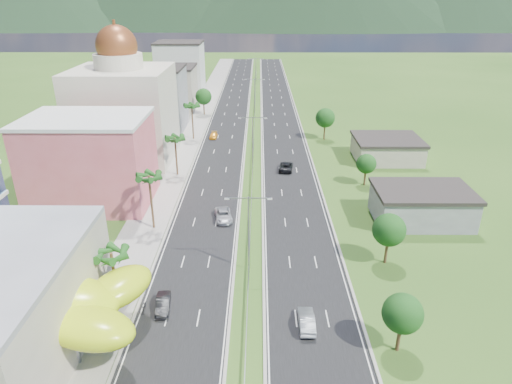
{
  "coord_description": "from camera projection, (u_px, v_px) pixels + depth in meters",
  "views": [
    {
      "loc": [
        1.32,
        -42.5,
        34.84
      ],
      "look_at": [
        0.9,
        20.52,
        7.0
      ],
      "focal_mm": 32.0,
      "sensor_mm": 36.0,
      "label": 1
    }
  ],
  "objects": [
    {
      "name": "leafy_tree_rc",
      "position": [
        366.0,
        164.0,
        87.64
      ],
      "size": [
        3.85,
        3.85,
        6.33
      ],
      "color": "#47301C",
      "rests_on": "ground"
    },
    {
      "name": "ground",
      "position": [
        247.0,
        318.0,
        52.96
      ],
      "size": [
        500.0,
        500.0,
        0.0
      ],
      "primitive_type": "plane",
      "color": "#2D5119",
      "rests_on": "ground"
    },
    {
      "name": "midrise_white",
      "position": [
        180.0,
        69.0,
        163.83
      ],
      "size": [
        16.0,
        15.0,
        18.0
      ],
      "primitive_type": "cube",
      "color": "silver",
      "rests_on": "ground"
    },
    {
      "name": "shed_far",
      "position": [
        387.0,
        150.0,
        102.19
      ],
      "size": [
        14.0,
        12.0,
        4.4
      ],
      "primitive_type": "cube",
      "color": "#A49887",
      "rests_on": "ground"
    },
    {
      "name": "road_left",
      "position": [
        229.0,
        119.0,
        135.32
      ],
      "size": [
        11.0,
        260.0,
        0.04
      ],
      "primitive_type": "cube",
      "color": "black",
      "rests_on": "ground"
    },
    {
      "name": "leafy_tree_rb",
      "position": [
        389.0,
        230.0,
        61.73
      ],
      "size": [
        4.55,
        4.55,
        7.47
      ],
      "color": "#47301C",
      "rests_on": "ground"
    },
    {
      "name": "streetlight_median_c",
      "position": [
        253.0,
        137.0,
        95.97
      ],
      "size": [
        6.04,
        0.25,
        11.0
      ],
      "color": "gray",
      "rests_on": "ground"
    },
    {
      "name": "leafy_tree_ra",
      "position": [
        403.0,
        314.0,
        46.36
      ],
      "size": [
        4.2,
        4.2,
        6.9
      ],
      "color": "#47301C",
      "rests_on": "ground"
    },
    {
      "name": "midrise_beige",
      "position": [
        169.0,
        89.0,
        143.8
      ],
      "size": [
        16.0,
        15.0,
        13.0
      ],
      "primitive_type": "cube",
      "color": "#A49887",
      "rests_on": "ground"
    },
    {
      "name": "palm_tree_c",
      "position": [
        149.0,
        179.0,
        69.75
      ],
      "size": [
        3.6,
        3.6,
        9.6
      ],
      "color": "#47301C",
      "rests_on": "ground"
    },
    {
      "name": "palm_tree_b",
      "position": [
        111.0,
        257.0,
        52.03
      ],
      "size": [
        3.6,
        3.6,
        8.1
      ],
      "color": "#47301C",
      "rests_on": "ground"
    },
    {
      "name": "streetlight_median_b",
      "position": [
        249.0,
        226.0,
        59.38
      ],
      "size": [
        6.04,
        0.25,
        11.0
      ],
      "color": "gray",
      "rests_on": "ground"
    },
    {
      "name": "palm_tree_e",
      "position": [
        192.0,
        107.0,
        113.73
      ],
      "size": [
        3.6,
        3.6,
        9.4
      ],
      "color": "#47301C",
      "rests_on": "ground"
    },
    {
      "name": "shed_near",
      "position": [
        421.0,
        207.0,
        74.64
      ],
      "size": [
        15.0,
        10.0,
        5.0
      ],
      "primitive_type": "cube",
      "color": "gray",
      "rests_on": "ground"
    },
    {
      "name": "sidewalk_left",
      "position": [
        197.0,
        119.0,
        135.36
      ],
      "size": [
        7.0,
        260.0,
        0.12
      ],
      "primitive_type": "cube",
      "color": "gray",
      "rests_on": "ground"
    },
    {
      "name": "domed_building",
      "position": [
        124.0,
        109.0,
        98.85
      ],
      "size": [
        20.0,
        20.0,
        28.7
      ],
      "color": "beige",
      "rests_on": "ground"
    },
    {
      "name": "car_dark_left",
      "position": [
        163.0,
        304.0,
        54.15
      ],
      "size": [
        2.06,
        4.68,
        1.5
      ],
      "primitive_type": "imported",
      "rotation": [
        0.0,
        0.0,
        0.11
      ],
      "color": "black",
      "rests_on": "road_left"
    },
    {
      "name": "leafy_tree_rd",
      "position": [
        325.0,
        118.0,
        114.62
      ],
      "size": [
        4.9,
        4.9,
        8.05
      ],
      "color": "#47301C",
      "rests_on": "ground"
    },
    {
      "name": "car_silver_mid_left",
      "position": [
        223.0,
        215.0,
        75.46
      ],
      "size": [
        3.52,
        6.02,
        1.58
      ],
      "primitive_type": "imported",
      "rotation": [
        0.0,
        0.0,
        0.17
      ],
      "color": "#A0A1A7",
      "rests_on": "road_left"
    },
    {
      "name": "median_guardrail",
      "position": [
        254.0,
        135.0,
        118.56
      ],
      "size": [
        0.1,
        216.06,
        0.76
      ],
      "color": "gray",
      "rests_on": "ground"
    },
    {
      "name": "road_right",
      "position": [
        280.0,
        119.0,
        135.23
      ],
      "size": [
        11.0,
        260.0,
        0.04
      ],
      "primitive_type": "cube",
      "color": "black",
      "rests_on": "ground"
    },
    {
      "name": "mountain_ridge",
      "position": [
        317.0,
        28.0,
        464.19
      ],
      "size": [
        860.0,
        140.0,
        90.0
      ],
      "primitive_type": null,
      "color": "black",
      "rests_on": "ground"
    },
    {
      "name": "palm_tree_d",
      "position": [
        175.0,
        140.0,
        91.17
      ],
      "size": [
        3.6,
        3.6,
        8.6
      ],
      "color": "#47301C",
      "rests_on": "ground"
    },
    {
      "name": "leafy_tree_lfar",
      "position": [
        203.0,
        97.0,
        137.7
      ],
      "size": [
        4.9,
        4.9,
        8.05
      ],
      "color": "#47301C",
      "rests_on": "ground"
    },
    {
      "name": "midrise_grey",
      "position": [
        154.0,
        99.0,
        123.07
      ],
      "size": [
        16.0,
        15.0,
        16.0
      ],
      "primitive_type": "cube",
      "color": "gray",
      "rests_on": "ground"
    },
    {
      "name": "streetlight_median_d",
      "position": [
        255.0,
        93.0,
        137.13
      ],
      "size": [
        6.04,
        0.25,
        11.0
      ],
      "color": "gray",
      "rests_on": "ground"
    },
    {
      "name": "streetlight_median_e",
      "position": [
        256.0,
        69.0,
        178.29
      ],
      "size": [
        6.04,
        0.25,
        11.0
      ],
      "color": "gray",
      "rests_on": "ground"
    },
    {
      "name": "car_dark_far_right",
      "position": [
        286.0,
        166.0,
        96.43
      ],
      "size": [
        3.37,
        6.08,
        1.61
      ],
      "primitive_type": "imported",
      "rotation": [
        0.0,
        0.0,
        3.02
      ],
      "color": "black",
      "rests_on": "road_right"
    },
    {
      "name": "lime_canopy",
      "position": [
        54.0,
        304.0,
        47.41
      ],
      "size": [
        18.0,
        15.0,
        7.4
      ],
      "color": "#B5D114",
      "rests_on": "ground"
    },
    {
      "name": "motorcycle",
      "position": [
        144.0,
        306.0,
        53.98
      ],
      "size": [
        0.73,
        2.04,
        1.28
      ],
      "primitive_type": "imported",
      "rotation": [
        0.0,
        0.0,
        0.06
      ],
      "color": "black",
      "rests_on": "road_left"
    },
    {
      "name": "car_silver_right",
      "position": [
        307.0,
        320.0,
        51.32
      ],
      "size": [
        1.73,
        4.92,
        1.62
      ],
      "primitive_type": "imported",
      "rotation": [
        0.0,
        0.0,
        3.14
      ],
      "color": "#93969A",
      "rests_on": "road_right"
    },
    {
      "name": "pink_shophouse",
      "position": [
        91.0,
        162.0,
        79.37
      ],
      "size": [
        20.0,
        15.0,
        15.0
      ],
      "primitive_type": "cube",
      "color": "#D05560",
      "rests_on": "ground"
    },
    {
      "name": "car_yellow_far_left",
      "position": [
        214.0,
        135.0,
        117.61
      ],
      "size": [
        1.9,
        4.44,
        1.28
      ],
      "primitive_type": "imported",
      "rotation": [
        0.0,
        0.0,
        -0.03
      ],
      "color": "orange",
      "rests_on": "road_left"
    }
  ]
}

